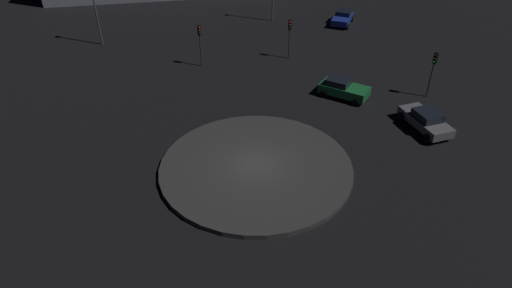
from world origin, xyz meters
name	(u,v)px	position (x,y,z in m)	size (l,w,h in m)	color
ground_plane	(256,169)	(0.00, 0.00, 0.00)	(120.01, 120.01, 0.00)	black
roundabout_island	(256,167)	(0.00, 0.00, 0.17)	(12.33, 12.33, 0.33)	#383838
car_green	(343,88)	(-11.98, 1.60, 0.79)	(2.25, 3.98, 1.54)	#1E7238
car_grey	(426,120)	(-10.05, 8.52, 0.77)	(4.25, 4.39, 1.51)	slate
car_blue	(343,17)	(-28.74, -4.28, 0.75)	(4.19, 2.47, 1.45)	#1E38A5
traffic_light_southwest	(200,37)	(-11.48, -11.97, 2.79)	(0.38, 0.39, 3.91)	#2D2D2D
traffic_light_northwest	(433,66)	(-15.30, 7.69, 2.75)	(0.40, 0.37, 3.85)	#2D2D2D
traffic_light_west	(290,31)	(-16.96, -5.59, 2.72)	(0.39, 0.35, 3.80)	#2D2D2D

